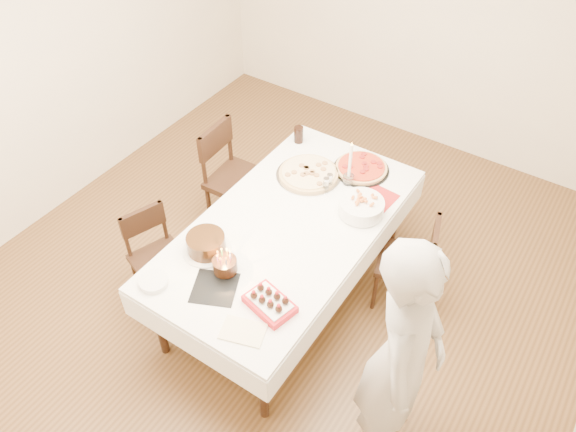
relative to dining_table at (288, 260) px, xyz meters
The scene contains 22 objects.
floor 0.38m from the dining_table, 165.42° to the left, with size 5.00×5.00×0.00m, color #4F331B.
wall_back 2.70m from the dining_table, 91.65° to the left, with size 4.50×0.04×2.70m, color beige.
wall_left 2.52m from the dining_table, behind, with size 0.04×5.00×2.70m, color beige.
dining_table is the anchor object (origin of this frame).
chair_right_savory 0.86m from the dining_table, 30.34° to the left, with size 0.42×0.42×0.82m, color black, non-canonical shape.
chair_left_savory 0.89m from the dining_table, 151.24° to the left, with size 0.49×0.49×0.97m, color black, non-canonical shape.
chair_left_dessert 0.95m from the dining_table, 144.20° to the right, with size 0.41×0.41×0.80m, color black, non-canonical shape.
person 1.39m from the dining_table, 28.11° to the right, with size 0.63×0.42×1.74m, color #B9B5AF.
pizza_white 0.68m from the dining_table, 107.05° to the left, with size 0.50×0.50×0.04m, color beige.
pizza_pepperoni 0.92m from the dining_table, 80.19° to the left, with size 0.44×0.44×0.04m, color red.
red_placemat 0.80m from the dining_table, 56.56° to the left, with size 0.26×0.26×0.01m, color #B21E1E.
pasta_bowl 0.69m from the dining_table, 46.21° to the left, with size 0.32×0.32×0.10m, color white.
taper_candle 0.85m from the dining_table, 77.99° to the left, with size 0.08×0.08×0.38m, color white.
shaker_pair 0.63m from the dining_table, 85.25° to the left, with size 0.10×0.10×0.12m, color white, non-canonical shape.
cola_glass 1.07m from the dining_table, 118.46° to the left, with size 0.08×0.08×0.14m, color black.
layer_cake 0.74m from the dining_table, 122.03° to the right, with size 0.33×0.33×0.13m, color #351E0D.
cake_board 0.82m from the dining_table, 95.51° to the right, with size 0.27×0.27×0.01m, color black.
birthday_cake 0.75m from the dining_table, 99.96° to the right, with size 0.16×0.16×0.16m, color #331A0D.
strawberry_box 0.83m from the dining_table, 65.26° to the right, with size 0.30×0.20×0.08m, color red, non-canonical shape.
box_lid 1.00m from the dining_table, 72.87° to the right, with size 0.26×0.17×0.02m, color beige.
plate_stack 1.08m from the dining_table, 114.32° to the right, with size 0.19×0.19×0.04m, color white.
china_plate 0.72m from the dining_table, 132.91° to the right, with size 0.18×0.18×0.01m, color white.
Camera 1 is at (1.61, -2.34, 3.53)m, focal length 35.00 mm.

